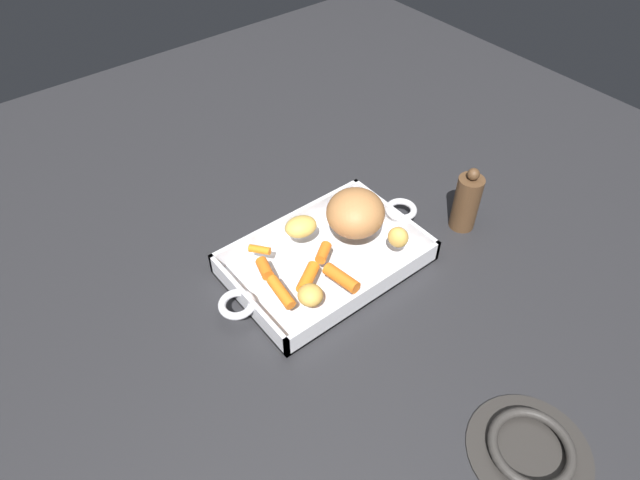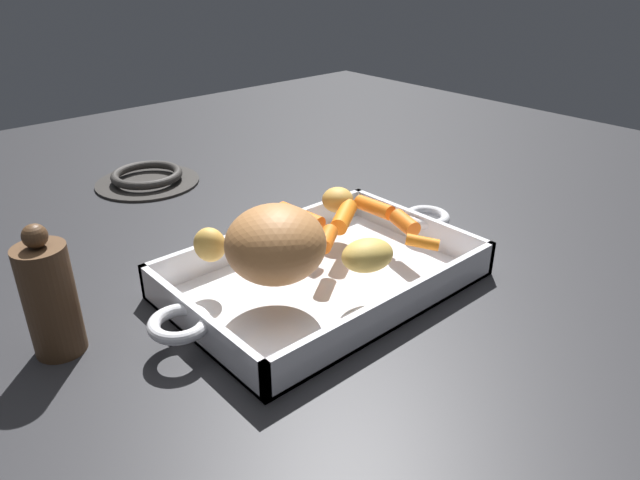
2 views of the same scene
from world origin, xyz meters
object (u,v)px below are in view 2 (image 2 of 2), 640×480
Objects in this scene: pork_roast at (276,244)px; baby_carrot_southeast at (344,217)px; roasting_dish at (323,277)px; potato_near_roast at (367,255)px; baby_carrot_short at (405,223)px; stove_burner_rear at (145,179)px; baby_carrot_center_right at (327,239)px; potato_whole at (210,245)px; baby_carrot_southwest at (300,217)px; baby_carrot_northeast at (375,207)px; potato_golden_small at (338,200)px; baby_carrot_center_left at (423,242)px; pepper_mill at (50,298)px.

pork_roast reaches higher than baby_carrot_southeast.
potato_near_roast reaches higher than roasting_dish.
baby_carrot_short is 0.23× the size of stove_burner_rear.
baby_carrot_southeast is at bearing -151.84° from baby_carrot_center_right.
roasting_dish is at bearing 145.84° from potato_whole.
potato_near_roast reaches higher than baby_carrot_center_right.
baby_carrot_northeast is at bearing 158.11° from baby_carrot_southwest.
baby_carrot_center_right is at bearing 39.70° from potato_golden_small.
baby_carrot_center_left is 0.26m from potato_whole.
roasting_dish is at bearing 69.29° from baby_carrot_southwest.
roasting_dish is at bearing 17.12° from baby_carrot_northeast.
potato_near_roast reaches higher than potato_golden_small.
pepper_mill is at bearing -14.66° from baby_carrot_short.
baby_carrot_southeast is 1.52× the size of potato_whole.
baby_carrot_southeast is (-0.08, -0.04, 0.04)m from roasting_dish.
baby_carrot_southeast is 1.45× the size of potato_golden_small.
baby_carrot_center_left is at bearing 145.82° from potato_whole.
baby_carrot_short is at bearing 102.66° from potato_golden_small.
baby_carrot_southeast is at bearing 140.85° from baby_carrot_southwest.
baby_carrot_center_left is 0.12m from baby_carrot_center_right.
potato_whole is 0.18m from pepper_mill.
pepper_mill reaches higher than potato_golden_small.
baby_carrot_center_left is 0.23× the size of stove_burner_rear.
baby_carrot_center_left is at bearing 75.02° from baby_carrot_northeast.
pepper_mill reaches higher than potato_near_roast.
baby_carrot_southeast reaches higher than baby_carrot_northeast.
pepper_mill is (0.40, -0.00, 0.00)m from potato_golden_small.
potato_whole is (0.21, 0.01, 0.00)m from potato_golden_small.
baby_carrot_southeast reaches higher than baby_carrot_center_left.
baby_carrot_southwest reaches higher than roasting_dish.
potato_whole is at bearing 176.68° from pepper_mill.
potato_whole is (0.25, -0.04, 0.01)m from baby_carrot_northeast.
pork_roast is 2.71× the size of baby_carrot_short.
pepper_mill is (0.40, -0.16, 0.01)m from baby_carrot_center_left.
potato_golden_small is at bearing -122.34° from baby_carrot_southeast.
pepper_mill is (0.31, -0.08, 0.01)m from baby_carrot_center_right.
pork_roast reaches higher than baby_carrot_northeast.
baby_carrot_center_right is (0.06, 0.03, -0.00)m from baby_carrot_southeast.
baby_carrot_center_left is at bearing 90.90° from potato_golden_small.
pepper_mill is (0.22, -0.09, -0.02)m from pork_roast.
pork_roast reaches higher than baby_carrot_short.
baby_carrot_northeast is 0.16m from potato_near_roast.
baby_carrot_southeast is 0.05m from potato_golden_small.
baby_carrot_center_right reaches higher than stove_burner_rear.
pepper_mill is at bearing -21.55° from baby_carrot_center_left.
potato_whole is (0.24, -0.10, 0.01)m from baby_carrot_short.
baby_carrot_southeast is (-0.16, -0.05, -0.03)m from pork_roast.
baby_carrot_southeast is 1.02× the size of potato_near_roast.
baby_carrot_center_right is (0.11, -0.03, -0.00)m from baby_carrot_short.
potato_whole reaches higher than potato_golden_small.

